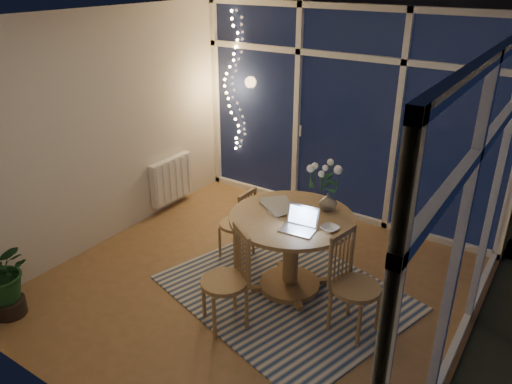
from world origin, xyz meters
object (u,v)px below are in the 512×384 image
(chair_right, at_px, (356,285))
(potted_plant, at_px, (4,280))
(dining_table, at_px, (291,253))
(chair_front, at_px, (224,280))
(laptop, at_px, (298,220))
(flower_vase, at_px, (328,200))
(chair_left, at_px, (236,222))

(chair_right, height_order, potted_plant, chair_right)
(chair_right, xyz_separation_m, potted_plant, (-2.75, -1.56, -0.10))
(dining_table, distance_m, chair_front, 0.83)
(dining_table, bearing_deg, potted_plant, -137.34)
(chair_right, distance_m, chair_front, 1.15)
(chair_front, distance_m, laptop, 0.84)
(chair_right, xyz_separation_m, flower_vase, (-0.57, 0.56, 0.44))
(chair_right, height_order, chair_front, chair_right)
(potted_plant, bearing_deg, flower_vase, 44.21)
(chair_left, bearing_deg, flower_vase, 97.08)
(dining_table, xyz_separation_m, flower_vase, (0.22, 0.31, 0.51))
(chair_front, xyz_separation_m, potted_plant, (-1.75, -1.01, -0.10))
(chair_front, bearing_deg, flower_vase, 102.17)
(chair_right, relative_size, potted_plant, 1.27)
(chair_right, distance_m, laptop, 0.75)
(flower_vase, bearing_deg, dining_table, -124.79)
(dining_table, relative_size, flower_vase, 5.69)
(chair_left, relative_size, laptop, 2.80)
(laptop, xyz_separation_m, potted_plant, (-2.14, -1.60, -0.55))
(chair_right, distance_m, potted_plant, 3.17)
(chair_left, bearing_deg, laptop, 68.20)
(chair_front, height_order, flower_vase, flower_vase)
(dining_table, relative_size, chair_right, 1.24)
(chair_front, bearing_deg, chair_right, 62.23)
(chair_right, height_order, laptop, laptop)
(chair_front, bearing_deg, potted_plant, -116.76)
(chair_front, xyz_separation_m, laptop, (0.40, 0.59, 0.45))
(laptop, bearing_deg, dining_table, 125.15)
(chair_right, bearing_deg, dining_table, 82.99)
(laptop, bearing_deg, chair_left, 151.61)
(dining_table, distance_m, chair_right, 0.83)
(chair_right, xyz_separation_m, laptop, (-0.61, 0.03, 0.44))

